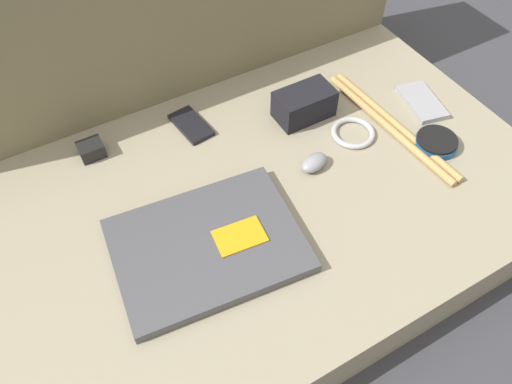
# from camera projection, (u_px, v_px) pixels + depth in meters

# --- Properties ---
(ground_plane) EXTENTS (8.00, 8.00, 0.00)m
(ground_plane) POSITION_uv_depth(u_px,v_px,m) (256.00, 233.00, 1.08)
(ground_plane) COLOR #38383D
(couch_seat) EXTENTS (1.18, 0.70, 0.12)m
(couch_seat) POSITION_uv_depth(u_px,v_px,m) (256.00, 216.00, 1.03)
(couch_seat) COLOR gray
(couch_seat) RESTS_ON ground_plane
(couch_backrest) EXTENTS (1.18, 0.20, 0.48)m
(couch_backrest) POSITION_uv_depth(u_px,v_px,m) (158.00, 31.00, 1.13)
(couch_backrest) COLOR #756B4C
(couch_backrest) RESTS_ON ground_plane
(laptop) EXTENTS (0.36, 0.28, 0.03)m
(laptop) POSITION_uv_depth(u_px,v_px,m) (208.00, 245.00, 0.90)
(laptop) COLOR #47474C
(laptop) RESTS_ON couch_seat
(computer_mouse) EXTENTS (0.07, 0.05, 0.03)m
(computer_mouse) POSITION_uv_depth(u_px,v_px,m) (314.00, 162.00, 1.02)
(computer_mouse) COLOR gray
(computer_mouse) RESTS_ON couch_seat
(speaker_puck) EXTENTS (0.09, 0.09, 0.02)m
(speaker_puck) POSITION_uv_depth(u_px,v_px,m) (436.00, 142.00, 1.06)
(speaker_puck) COLOR #1E569E
(speaker_puck) RESTS_ON couch_seat
(phone_silver) EXTENTS (0.10, 0.14, 0.01)m
(phone_silver) POSITION_uv_depth(u_px,v_px,m) (422.00, 102.00, 1.15)
(phone_silver) COLOR #99999E
(phone_silver) RESTS_ON couch_seat
(phone_black) EXTENTS (0.07, 0.11, 0.01)m
(phone_black) POSITION_uv_depth(u_px,v_px,m) (191.00, 125.00, 1.10)
(phone_black) COLOR black
(phone_black) RESTS_ON couch_seat
(camera_pouch) EXTENTS (0.13, 0.08, 0.07)m
(camera_pouch) POSITION_uv_depth(u_px,v_px,m) (304.00, 104.00, 1.10)
(camera_pouch) COLOR black
(camera_pouch) RESTS_ON couch_seat
(charger_brick) EXTENTS (0.05, 0.04, 0.03)m
(charger_brick) POSITION_uv_depth(u_px,v_px,m) (91.00, 150.00, 1.04)
(charger_brick) COLOR black
(charger_brick) RESTS_ON couch_seat
(cable_coil) EXTENTS (0.10, 0.10, 0.01)m
(cable_coil) POSITION_uv_depth(u_px,v_px,m) (353.00, 133.00, 1.09)
(cable_coil) COLOR #B2B2B7
(cable_coil) RESTS_ON couch_seat
(drumstick_pair) EXTENTS (0.06, 0.39, 0.02)m
(drumstick_pair) POSITION_uv_depth(u_px,v_px,m) (391.00, 125.00, 1.10)
(drumstick_pair) COLOR tan
(drumstick_pair) RESTS_ON couch_seat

